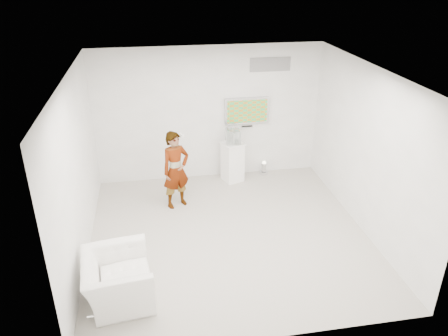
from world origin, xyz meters
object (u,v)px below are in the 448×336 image
at_px(pedestal, 233,162).
at_px(floor_uplight, 264,168).
at_px(person, 176,170).
at_px(armchair, 118,279).
at_px(tv, 247,111).

height_order(pedestal, floor_uplight, pedestal).
height_order(person, pedestal, person).
bearing_deg(pedestal, armchair, -124.02).
bearing_deg(floor_uplight, person, -152.45).
relative_size(person, armchair, 1.45).
relative_size(tv, floor_uplight, 3.20).
relative_size(person, pedestal, 1.74).
relative_size(person, floor_uplight, 5.14).
height_order(person, armchair, person).
distance_m(tv, pedestal, 1.19).
distance_m(tv, person, 2.21).
xyz_separation_m(pedestal, floor_uplight, (0.79, 0.18, -0.30)).
xyz_separation_m(person, pedestal, (1.33, 0.92, -0.34)).
height_order(armchair, pedestal, pedestal).
bearing_deg(tv, pedestal, -142.58).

